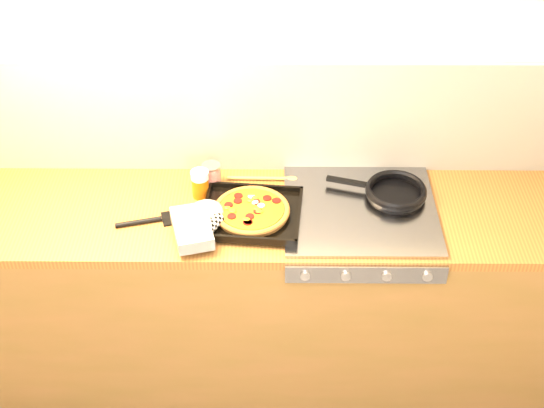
{
  "coord_description": "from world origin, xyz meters",
  "views": [
    {
      "loc": [
        0.12,
        -1.22,
        2.8
      ],
      "look_at": [
        0.1,
        1.08,
        0.95
      ],
      "focal_mm": 50.0,
      "sensor_mm": 36.0,
      "label": 1
    }
  ],
  "objects_px": {
    "pizza_on_tray": "(235,215)",
    "frying_pan": "(394,192)",
    "juice_glass": "(200,184)",
    "tomato_can": "(212,176)"
  },
  "relations": [
    {
      "from": "tomato_can",
      "to": "juice_glass",
      "type": "relative_size",
      "value": 0.9
    },
    {
      "from": "frying_pan",
      "to": "tomato_can",
      "type": "bearing_deg",
      "value": 173.85
    },
    {
      "from": "pizza_on_tray",
      "to": "frying_pan",
      "type": "bearing_deg",
      "value": 13.82
    },
    {
      "from": "tomato_can",
      "to": "pizza_on_tray",
      "type": "bearing_deg",
      "value": -65.42
    },
    {
      "from": "juice_glass",
      "to": "tomato_can",
      "type": "bearing_deg",
      "value": 57.87
    },
    {
      "from": "tomato_can",
      "to": "juice_glass",
      "type": "xyz_separation_m",
      "value": [
        -0.04,
        -0.06,
        0.01
      ]
    },
    {
      "from": "pizza_on_tray",
      "to": "juice_glass",
      "type": "distance_m",
      "value": 0.23
    },
    {
      "from": "juice_glass",
      "to": "frying_pan",
      "type": "bearing_deg",
      "value": -1.1
    },
    {
      "from": "pizza_on_tray",
      "to": "frying_pan",
      "type": "xyz_separation_m",
      "value": [
        0.63,
        0.16,
        -0.0
      ]
    },
    {
      "from": "frying_pan",
      "to": "juice_glass",
      "type": "bearing_deg",
      "value": 178.9
    }
  ]
}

